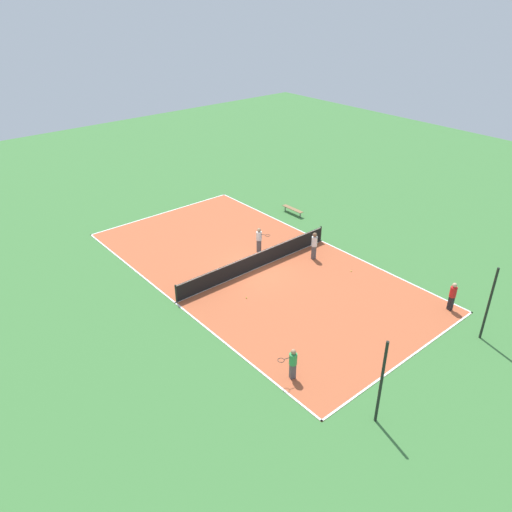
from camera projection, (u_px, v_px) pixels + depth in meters
name	position (u px, v px, depth m)	size (l,w,h in m)	color
ground_plane	(256.00, 269.00, 30.87)	(80.00, 80.00, 0.00)	#3D7538
court_surface	(256.00, 269.00, 30.86)	(11.79, 22.20, 0.02)	#B75633
tennis_net	(256.00, 260.00, 30.58)	(11.59, 0.10, 1.12)	black
bench	(293.00, 209.00, 37.94)	(0.36, 1.95, 0.45)	olive
player_coach_red	(453.00, 295.00, 26.53)	(0.43, 0.43, 1.67)	black
player_far_white	(259.00, 238.00, 32.32)	(0.73, 0.98, 1.69)	#4C4C51
player_near_white	(314.00, 244.00, 31.44)	(0.39, 0.39, 1.83)	#4C4C51
player_far_green	(293.00, 362.00, 21.91)	(0.99, 0.57, 1.60)	#4C4C51
tennis_ball_midcourt	(351.00, 271.00, 30.50)	(0.07, 0.07, 0.07)	#CCE033
tennis_ball_right_alley	(246.00, 298.00, 27.93)	(0.07, 0.07, 0.07)	#CCE033
fence_post_back_left	(489.00, 304.00, 23.93)	(0.12, 0.12, 4.03)	black
fence_post_back_right	(381.00, 383.00, 19.23)	(0.12, 0.12, 4.03)	black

